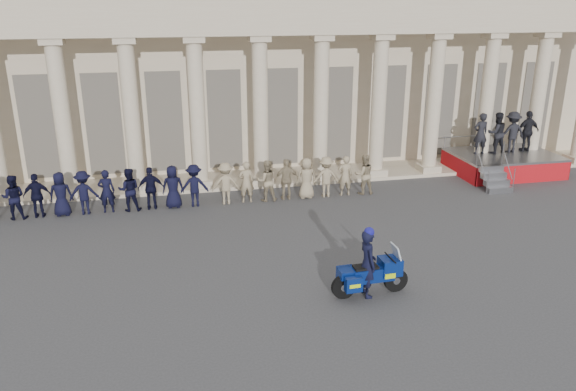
{
  "coord_description": "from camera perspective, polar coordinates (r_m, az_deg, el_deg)",
  "views": [
    {
      "loc": [
        -2.46,
        -14.92,
        7.64
      ],
      "look_at": [
        1.17,
        1.94,
        1.6
      ],
      "focal_mm": 35.0,
      "sensor_mm": 36.0,
      "label": 1
    }
  ],
  "objects": [
    {
      "name": "building",
      "position": [
        29.92,
        -7.57,
        13.16
      ],
      "size": [
        40.0,
        12.5,
        9.0
      ],
      "color": "#C0AE90",
      "rests_on": "ground"
    },
    {
      "name": "rider",
      "position": [
        15.28,
        8.09,
        -6.72
      ],
      "size": [
        0.49,
        0.72,
        2.0
      ],
      "rotation": [
        0.0,
        0.0,
        1.62
      ],
      "color": "black",
      "rests_on": "ground"
    },
    {
      "name": "ground",
      "position": [
        16.94,
        -2.51,
        -7.53
      ],
      "size": [
        90.0,
        90.0,
        0.0
      ],
      "primitive_type": "plane",
      "color": "#39393B",
      "rests_on": "ground"
    },
    {
      "name": "motorcycle",
      "position": [
        15.49,
        8.44,
        -7.91
      ],
      "size": [
        2.2,
        0.91,
        1.41
      ],
      "rotation": [
        0.0,
        0.0,
        0.05
      ],
      "color": "black",
      "rests_on": "ground"
    },
    {
      "name": "officer_rank",
      "position": [
        22.0,
        -13.19,
        0.76
      ],
      "size": [
        17.59,
        0.63,
        1.67
      ],
      "color": "black",
      "rests_on": "ground"
    },
    {
      "name": "reviewing_stand",
      "position": [
        27.66,
        21.28,
        5.16
      ],
      "size": [
        4.59,
        4.32,
        2.82
      ],
      "color": "gray",
      "rests_on": "ground"
    }
  ]
}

